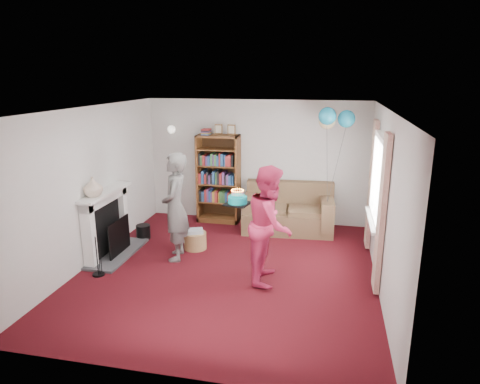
% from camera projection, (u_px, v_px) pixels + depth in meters
% --- Properties ---
extents(ground, '(5.00, 5.00, 0.00)m').
position_uv_depth(ground, '(228.00, 270.00, 6.72)').
color(ground, '#34070F').
rests_on(ground, ground).
extents(wall_back, '(4.50, 0.02, 2.50)m').
position_uv_depth(wall_back, '(256.00, 162.00, 8.76)').
color(wall_back, silver).
rests_on(wall_back, ground).
extents(wall_left, '(0.02, 5.00, 2.50)m').
position_uv_depth(wall_left, '(90.00, 186.00, 6.84)').
color(wall_left, silver).
rests_on(wall_left, ground).
extents(wall_right, '(0.02, 5.00, 2.50)m').
position_uv_depth(wall_right, '(385.00, 203.00, 5.94)').
color(wall_right, silver).
rests_on(wall_right, ground).
extents(ceiling, '(4.50, 5.00, 0.01)m').
position_uv_depth(ceiling, '(226.00, 109.00, 6.06)').
color(ceiling, white).
rests_on(ceiling, wall_back).
extents(fireplace, '(0.55, 1.80, 1.12)m').
position_uv_depth(fireplace, '(110.00, 226.00, 7.19)').
color(fireplace, '#3F3F42').
rests_on(fireplace, ground).
extents(window_bay, '(0.14, 2.02, 2.20)m').
position_uv_depth(window_bay, '(377.00, 195.00, 6.53)').
color(window_bay, white).
rests_on(window_bay, ground).
extents(wall_sconce, '(0.16, 0.23, 0.16)m').
position_uv_depth(wall_sconce, '(172.00, 129.00, 8.80)').
color(wall_sconce, gold).
rests_on(wall_sconce, ground).
extents(bookcase, '(0.86, 0.42, 2.02)m').
position_uv_depth(bookcase, '(219.00, 179.00, 8.80)').
color(bookcase, '#472B14').
rests_on(bookcase, ground).
extents(sofa, '(1.73, 0.92, 0.92)m').
position_uv_depth(sofa, '(288.00, 213.00, 8.44)').
color(sofa, brown).
rests_on(sofa, ground).
extents(wicker_basket, '(0.39, 0.39, 0.36)m').
position_uv_depth(wicker_basket, '(195.00, 240.00, 7.53)').
color(wicker_basket, '#A9824F').
rests_on(wicker_basket, ground).
extents(person_striped, '(0.56, 0.73, 1.78)m').
position_uv_depth(person_striped, '(175.00, 207.00, 6.95)').
color(person_striped, black).
rests_on(person_striped, ground).
extents(person_magenta, '(0.68, 0.86, 1.74)m').
position_uv_depth(person_magenta, '(270.00, 224.00, 6.21)').
color(person_magenta, '#C72751').
rests_on(person_magenta, ground).
extents(birthday_cake, '(0.34, 0.34, 0.22)m').
position_uv_depth(birthday_cake, '(238.00, 200.00, 6.35)').
color(birthday_cake, black).
rests_on(birthday_cake, ground).
extents(balloons, '(0.64, 0.69, 1.77)m').
position_uv_depth(balloons, '(334.00, 119.00, 7.56)').
color(balloons, '#3F3F3F').
rests_on(balloons, ground).
extents(mantel_vase, '(0.37, 0.37, 0.31)m').
position_uv_depth(mantel_vase, '(93.00, 187.00, 6.67)').
color(mantel_vase, beige).
rests_on(mantel_vase, fireplace).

